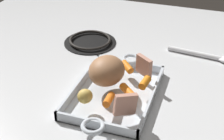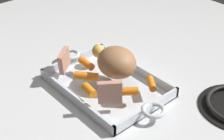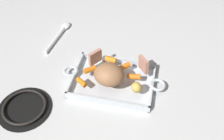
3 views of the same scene
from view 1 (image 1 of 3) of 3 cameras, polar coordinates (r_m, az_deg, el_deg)
ground_plane at (r=1.03m, az=0.47°, el=-4.37°), size 1.63×1.63×0.00m
roasting_dish at (r=1.02m, az=0.48°, el=-3.91°), size 0.43×0.24×0.03m
pork_roast at (r=1.00m, az=-0.92°, el=-0.11°), size 0.14×0.12×0.09m
roast_slice_thin at (r=1.05m, az=5.52°, el=0.69°), size 0.05×0.06×0.06m
roast_slice_thick at (r=0.89m, az=2.31°, el=-5.94°), size 0.05×0.06×0.07m
baby_carrot_short at (r=1.11m, az=-0.76°, el=1.48°), size 0.05×0.05×0.02m
baby_carrot_center_left at (r=1.08m, az=2.61°, el=0.56°), size 0.05×0.05×0.03m
baby_carrot_northeast at (r=0.93m, az=-0.56°, el=-5.12°), size 0.06×0.02×0.03m
baby_carrot_northwest at (r=0.97m, az=2.78°, el=-3.71°), size 0.07×0.06×0.03m
baby_carrot_southwest at (r=1.01m, az=5.69°, el=-2.19°), size 0.05×0.03×0.03m
potato_near_roast at (r=0.93m, az=-4.67°, el=-4.54°), size 0.06×0.06×0.04m
stove_burner_rear at (r=1.33m, az=-3.80°, el=5.01°), size 0.21×0.21×0.02m
serving_spoon at (r=1.27m, az=16.11°, el=2.35°), size 0.06×0.25×0.02m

